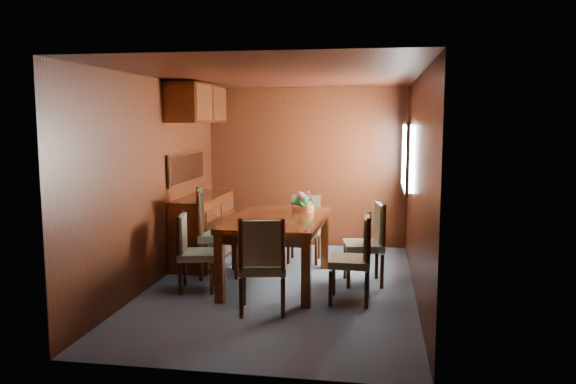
% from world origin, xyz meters
% --- Properties ---
extents(ground, '(4.50, 4.50, 0.00)m').
position_xyz_m(ground, '(0.00, 0.00, 0.00)').
color(ground, '#37414B').
rests_on(ground, ground).
extents(room_shell, '(3.06, 4.52, 2.41)m').
position_xyz_m(room_shell, '(-0.10, 0.33, 1.63)').
color(room_shell, black).
rests_on(room_shell, ground).
extents(sideboard, '(0.48, 1.40, 0.90)m').
position_xyz_m(sideboard, '(-1.25, 1.00, 0.45)').
color(sideboard, '#3A1607').
rests_on(sideboard, ground).
extents(dining_table, '(1.10, 1.72, 0.79)m').
position_xyz_m(dining_table, '(-0.07, 0.13, 0.68)').
color(dining_table, '#3A1607').
rests_on(dining_table, ground).
extents(chair_left_near, '(0.47, 0.49, 0.88)m').
position_xyz_m(chair_left_near, '(-0.99, -0.26, 0.49)').
color(chair_left_near, black).
rests_on(chair_left_near, ground).
extents(chair_left_far, '(0.63, 0.65, 1.08)m').
position_xyz_m(chair_left_far, '(-0.95, 0.35, 0.60)').
color(chair_left_far, black).
rests_on(chair_left_far, ground).
extents(chair_right_near, '(0.43, 0.45, 0.94)m').
position_xyz_m(chair_right_near, '(0.87, -0.39, 0.52)').
color(chair_right_near, black).
rests_on(chair_right_near, ground).
extents(chair_right_far, '(0.51, 0.53, 0.97)m').
position_xyz_m(chair_right_far, '(0.99, 0.32, 0.54)').
color(chair_right_far, black).
rests_on(chair_right_far, ground).
extents(chair_head, '(0.53, 0.52, 0.98)m').
position_xyz_m(chair_head, '(-0.04, -0.91, 0.55)').
color(chair_head, black).
rests_on(chair_head, ground).
extents(chair_foot, '(0.43, 0.41, 0.91)m').
position_xyz_m(chair_foot, '(0.09, 1.30, 0.50)').
color(chair_foot, black).
rests_on(chair_foot, ground).
extents(flower_centerpiece, '(0.29, 0.29, 0.29)m').
position_xyz_m(flower_centerpiece, '(0.17, 0.56, 0.93)').
color(flower_centerpiece, '#A45F32').
rests_on(flower_centerpiece, dining_table).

